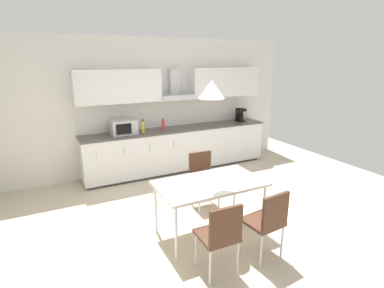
{
  "coord_description": "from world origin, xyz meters",
  "views": [
    {
      "loc": [
        -1.87,
        -3.42,
        2.3
      ],
      "look_at": [
        0.18,
        0.65,
        1.0
      ],
      "focal_mm": 28.0,
      "sensor_mm": 36.0,
      "label": 1
    }
  ],
  "objects": [
    {
      "name": "bottle_red",
      "position": [
        0.27,
        2.13,
        1.01
      ],
      "size": [
        0.06,
        0.06,
        0.24
      ],
      "color": "red",
      "rests_on": "kitchen_counter"
    },
    {
      "name": "ground_plane",
      "position": [
        0.0,
        0.0,
        -0.01
      ],
      "size": [
        8.3,
        7.32,
        0.02
      ],
      "primitive_type": "cube",
      "color": "beige"
    },
    {
      "name": "backsplash_tile",
      "position": [
        0.62,
        2.43,
        1.18
      ],
      "size": [
        3.96,
        0.02,
        0.55
      ],
      "primitive_type": "cube",
      "color": "silver",
      "rests_on": "kitchen_counter"
    },
    {
      "name": "chair_near_left",
      "position": [
        -0.35,
        -1.07,
        0.53
      ],
      "size": [
        0.41,
        0.41,
        0.87
      ],
      "color": "#4C2D1E",
      "rests_on": "ground_plane"
    },
    {
      "name": "dining_table",
      "position": [
        -0.03,
        -0.29,
        0.7
      ],
      "size": [
        1.4,
        0.8,
        0.75
      ],
      "color": "silver",
      "rests_on": "ground_plane"
    },
    {
      "name": "upper_wall_cabinets",
      "position": [
        0.62,
        2.27,
        1.79
      ],
      "size": [
        3.96,
        0.4,
        0.61
      ],
      "color": "silver"
    },
    {
      "name": "kitchen_counter",
      "position": [
        0.62,
        2.15,
        0.46
      ],
      "size": [
        3.98,
        0.62,
        0.91
      ],
      "color": "#333333",
      "rests_on": "ground_plane"
    },
    {
      "name": "chair_far_right",
      "position": [
        0.29,
        0.49,
        0.53
      ],
      "size": [
        0.42,
        0.42,
        0.87
      ],
      "color": "#4C2D1E",
      "rests_on": "ground_plane"
    },
    {
      "name": "microwave",
      "position": [
        -0.53,
        2.14,
        1.05
      ],
      "size": [
        0.48,
        0.35,
        0.28
      ],
      "color": "#ADADB2",
      "rests_on": "kitchen_counter"
    },
    {
      "name": "chair_near_right",
      "position": [
        0.29,
        -1.07,
        0.53
      ],
      "size": [
        0.44,
        0.44,
        0.87
      ],
      "color": "#4C2D1E",
      "rests_on": "ground_plane"
    },
    {
      "name": "bottle_yellow",
      "position": [
        -0.16,
        2.11,
        1.02
      ],
      "size": [
        0.06,
        0.06,
        0.27
      ],
      "color": "yellow",
      "rests_on": "kitchen_counter"
    },
    {
      "name": "wall_back",
      "position": [
        0.0,
        2.49,
        1.35
      ],
      "size": [
        6.64,
        0.1,
        2.71
      ],
      "primitive_type": "cube",
      "color": "silver",
      "rests_on": "ground_plane"
    },
    {
      "name": "pendant_lamp",
      "position": [
        -0.03,
        -0.29,
        1.95
      ],
      "size": [
        0.32,
        0.32,
        0.22
      ],
      "primitive_type": "cone",
      "color": "silver"
    },
    {
      "name": "coffee_maker",
      "position": [
        2.19,
        2.17,
        1.05
      ],
      "size": [
        0.18,
        0.19,
        0.3
      ],
      "color": "black",
      "rests_on": "kitchen_counter"
    }
  ]
}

